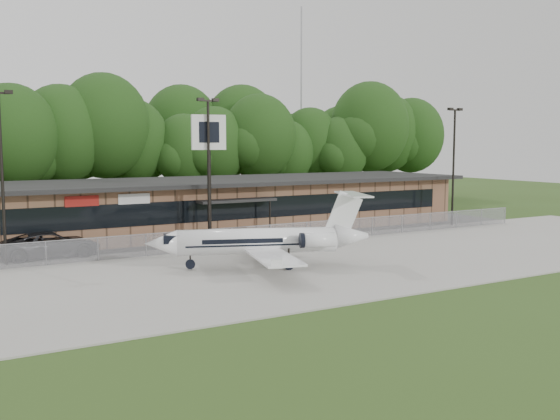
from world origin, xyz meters
TOP-DOWN VIEW (x-y plane):
  - ground at (0.00, 0.00)m, footprint 160.00×160.00m
  - apron at (0.00, 8.00)m, footprint 64.00×18.00m
  - parking_lot at (0.00, 19.50)m, footprint 50.00×9.00m
  - terminal at (-0.00, 23.94)m, footprint 41.00×11.65m
  - fence at (0.00, 15.00)m, footprint 46.00×0.04m
  - treeline at (0.00, 42.00)m, footprint 72.00×12.00m
  - radio_mast at (22.00, 48.00)m, footprint 0.20×0.20m
  - light_pole_left at (-18.00, 16.50)m, footprint 1.55×0.30m
  - light_pole_mid at (-5.00, 16.50)m, footprint 1.55×0.30m
  - light_pole_right at (18.00, 16.50)m, footprint 1.55×0.30m
  - business_jet at (-5.16, 8.12)m, footprint 12.79×11.44m
  - suv at (-15.24, 17.81)m, footprint 6.06×2.92m
  - pole_sign at (-4.85, 16.79)m, footprint 2.41×0.61m

SIDE VIEW (x-z plane):
  - ground at x=0.00m, z-range 0.00..0.00m
  - parking_lot at x=0.00m, z-range 0.00..0.06m
  - apron at x=0.00m, z-range 0.00..0.08m
  - fence at x=0.00m, z-range 0.02..1.54m
  - suv at x=-15.24m, z-range 0.00..1.66m
  - business_jet at x=-5.16m, z-range -0.62..3.75m
  - terminal at x=0.00m, z-range 0.03..4.33m
  - light_pole_left at x=-18.00m, z-range 0.86..11.09m
  - light_pole_mid at x=-5.00m, z-range 0.86..11.09m
  - light_pole_right at x=18.00m, z-range 0.86..11.09m
  - pole_sign at x=-4.85m, z-range 2.42..11.55m
  - treeline at x=0.00m, z-range 0.00..15.00m
  - radio_mast at x=22.00m, z-range 0.00..25.00m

